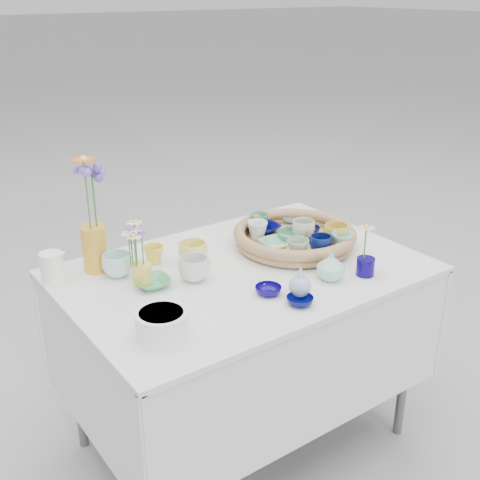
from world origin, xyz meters
TOP-DOWN VIEW (x-y plane):
  - ground at (0.00, 0.00)m, footprint 80.00×80.00m
  - display_table at (0.00, 0.00)m, footprint 1.26×0.86m
  - wicker_tray at (0.28, 0.05)m, footprint 0.47×0.47m
  - tray_ceramic_0 at (0.24, 0.20)m, footprint 0.14×0.14m
  - tray_ceramic_1 at (0.38, 0.08)m, footprint 0.11×0.11m
  - tray_ceramic_2 at (0.40, -0.05)m, footprint 0.10×0.10m
  - tray_ceramic_3 at (0.28, 0.06)m, footprint 0.12×0.12m
  - tray_ceramic_4 at (0.19, -0.07)m, footprint 0.10×0.10m
  - tray_ceramic_5 at (0.19, 0.05)m, footprint 0.13×0.13m
  - tray_ceramic_6 at (0.18, 0.16)m, footprint 0.09×0.09m
  - tray_ceramic_7 at (0.34, 0.06)m, footprint 0.12×0.12m
  - tray_ceramic_8 at (0.41, 0.23)m, footprint 0.12×0.12m
  - tray_ceramic_9 at (0.29, -0.08)m, footprint 0.10×0.10m
  - tray_ceramic_10 at (0.14, -0.04)m, footprint 0.12×0.12m
  - tray_ceramic_11 at (0.37, -0.12)m, footprint 0.10×0.10m
  - tray_ceramic_12 at (0.24, 0.23)m, footprint 0.09×0.09m
  - loose_ceramic_0 at (-0.24, 0.23)m, footprint 0.09×0.09m
  - loose_ceramic_1 at (-0.12, 0.14)m, footprint 0.13×0.13m
  - loose_ceramic_2 at (-0.33, 0.07)m, footprint 0.13×0.13m
  - loose_ceramic_3 at (-0.19, 0.03)m, footprint 0.13×0.13m
  - loose_ceramic_4 at (-0.04, -0.20)m, footprint 0.12×0.12m
  - loose_ceramic_5 at (-0.39, 0.21)m, footprint 0.13×0.13m
  - loose_ceramic_6 at (-0.01, -0.32)m, footprint 0.09×0.09m
  - fluted_bowl at (-0.45, -0.23)m, footprint 0.18×0.18m
  - bud_vase_paleblue at (0.03, -0.27)m, footprint 0.08×0.08m
  - bud_vase_seafoam at (0.20, -0.24)m, footprint 0.11×0.11m
  - bud_vase_cobalt at (0.32, -0.29)m, footprint 0.07×0.07m
  - single_daisy at (0.31, -0.28)m, footprint 0.08×0.08m
  - tall_vase_yellow at (-0.43, 0.30)m, footprint 0.09×0.09m
  - gerbera at (-0.44, 0.29)m, footprint 0.11×0.11m
  - hydrangea at (-0.42, 0.29)m, footprint 0.10×0.10m
  - white_pitcher at (-0.59, 0.30)m, footprint 0.11×0.08m
  - daisy_cup at (-0.35, 0.11)m, footprint 0.07×0.07m
  - daisy_posy at (-0.36, 0.11)m, footprint 0.10×0.10m

SIDE VIEW (x-z plane):
  - ground at x=0.00m, z-range 0.00..0.00m
  - display_table at x=0.00m, z-range -0.38..0.38m
  - loose_ceramic_6 at x=-0.01m, z-range 0.77..0.79m
  - loose_ceramic_4 at x=-0.04m, z-range 0.77..0.79m
  - loose_ceramic_2 at x=-0.33m, z-range 0.77..0.79m
  - bud_vase_cobalt at x=0.32m, z-range 0.77..0.83m
  - tray_ceramic_10 at x=0.14m, z-range 0.78..0.81m
  - tray_ceramic_1 at x=0.38m, z-range 0.78..0.81m
  - tray_ceramic_5 at x=0.19m, z-range 0.78..0.81m
  - tray_ceramic_8 at x=0.41m, z-range 0.78..0.81m
  - loose_ceramic_0 at x=-0.24m, z-range 0.77..0.83m
  - tray_ceramic_0 at x=0.24m, z-range 0.78..0.82m
  - daisy_cup at x=-0.35m, z-range 0.77..0.84m
  - tray_ceramic_3 at x=0.28m, z-range 0.78..0.82m
  - wicker_tray at x=0.28m, z-range 0.77..0.84m
  - fluted_bowl at x=-0.45m, z-range 0.77..0.85m
  - loose_ceramic_5 at x=-0.39m, z-range 0.77..0.85m
  - loose_ceramic_1 at x=-0.12m, z-range 0.77..0.85m
  - loose_ceramic_3 at x=-0.19m, z-range 0.77..0.85m
  - bud_vase_seafoam at x=0.20m, z-range 0.77..0.87m
  - tray_ceramic_9 at x=0.29m, z-range 0.78..0.85m
  - white_pitcher at x=-0.59m, z-range 0.77..0.87m
  - tray_ceramic_12 at x=0.24m, z-range 0.78..0.85m
  - tray_ceramic_7 at x=0.34m, z-range 0.78..0.85m
  - tray_ceramic_11 at x=0.37m, z-range 0.78..0.86m
  - tray_ceramic_6 at x=0.18m, z-range 0.78..0.86m
  - tray_ceramic_4 at x=0.19m, z-range 0.78..0.86m
  - tray_ceramic_2 at x=0.40m, z-range 0.78..0.86m
  - bud_vase_paleblue at x=0.03m, z-range 0.77..0.88m
  - tall_vase_yellow at x=-0.43m, z-range 0.77..0.93m
  - single_daisy at x=0.31m, z-range 0.82..0.95m
  - daisy_posy at x=-0.36m, z-range 0.84..1.00m
  - hydrangea at x=-0.42m, z-range 0.89..1.16m
  - gerbera at x=-0.44m, z-range 0.92..1.18m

